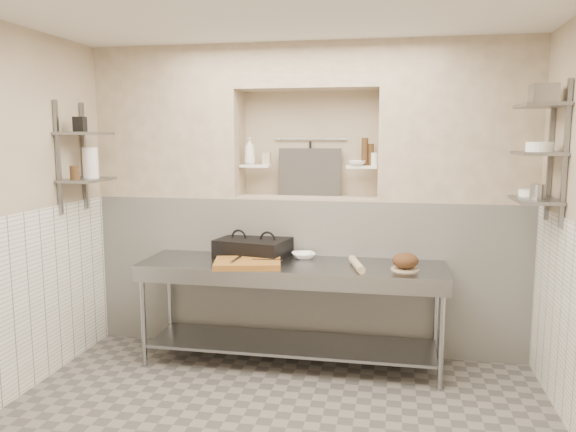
% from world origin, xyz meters
% --- Properties ---
extents(wall_back, '(4.00, 0.10, 2.80)m').
position_xyz_m(wall_back, '(0.00, 2.00, 1.40)').
color(wall_back, '#C3AF91').
rests_on(wall_back, ground).
extents(wall_front, '(4.00, 0.10, 2.80)m').
position_xyz_m(wall_front, '(0.00, -2.00, 1.40)').
color(wall_front, '#C3AF91').
rests_on(wall_front, ground).
extents(backwall_lower, '(4.00, 0.40, 1.40)m').
position_xyz_m(backwall_lower, '(0.00, 1.75, 0.70)').
color(backwall_lower, white).
rests_on(backwall_lower, floor).
extents(alcove_sill, '(1.30, 0.40, 0.02)m').
position_xyz_m(alcove_sill, '(0.00, 1.75, 1.41)').
color(alcove_sill, '#C3AF91').
rests_on(alcove_sill, backwall_lower).
extents(backwall_pillar_left, '(1.35, 0.40, 1.40)m').
position_xyz_m(backwall_pillar_left, '(-1.33, 1.75, 2.10)').
color(backwall_pillar_left, '#C3AF91').
rests_on(backwall_pillar_left, backwall_lower).
extents(backwall_pillar_right, '(1.35, 0.40, 1.40)m').
position_xyz_m(backwall_pillar_right, '(1.33, 1.75, 2.10)').
color(backwall_pillar_right, '#C3AF91').
rests_on(backwall_pillar_right, backwall_lower).
extents(backwall_header, '(1.30, 0.40, 0.40)m').
position_xyz_m(backwall_header, '(0.00, 1.75, 2.60)').
color(backwall_header, '#C3AF91').
rests_on(backwall_header, backwall_lower).
extents(alcove_shelf_left, '(0.28, 0.16, 0.02)m').
position_xyz_m(alcove_shelf_left, '(-0.50, 1.75, 1.70)').
color(alcove_shelf_left, white).
rests_on(alcove_shelf_left, backwall_lower).
extents(alcove_shelf_right, '(0.28, 0.16, 0.02)m').
position_xyz_m(alcove_shelf_right, '(0.50, 1.75, 1.70)').
color(alcove_shelf_right, white).
rests_on(alcove_shelf_right, backwall_lower).
extents(utensil_rail, '(0.70, 0.02, 0.02)m').
position_xyz_m(utensil_rail, '(0.00, 1.92, 1.95)').
color(utensil_rail, gray).
rests_on(utensil_rail, wall_back).
extents(hanging_steel, '(0.02, 0.02, 0.30)m').
position_xyz_m(hanging_steel, '(0.00, 1.90, 1.78)').
color(hanging_steel, black).
rests_on(hanging_steel, utensil_rail).
extents(splash_panel, '(0.60, 0.08, 0.45)m').
position_xyz_m(splash_panel, '(0.00, 1.85, 1.64)').
color(splash_panel, '#383330').
rests_on(splash_panel, alcove_sill).
extents(shelf_rail_left_a, '(0.03, 0.03, 0.95)m').
position_xyz_m(shelf_rail_left_a, '(-1.98, 1.25, 1.80)').
color(shelf_rail_left_a, slate).
rests_on(shelf_rail_left_a, wall_left).
extents(shelf_rail_left_b, '(0.03, 0.03, 0.95)m').
position_xyz_m(shelf_rail_left_b, '(-1.98, 0.85, 1.80)').
color(shelf_rail_left_b, slate).
rests_on(shelf_rail_left_b, wall_left).
extents(wall_shelf_left_lower, '(0.30, 0.50, 0.02)m').
position_xyz_m(wall_shelf_left_lower, '(-1.84, 1.05, 1.60)').
color(wall_shelf_left_lower, slate).
rests_on(wall_shelf_left_lower, wall_left).
extents(wall_shelf_left_upper, '(0.30, 0.50, 0.03)m').
position_xyz_m(wall_shelf_left_upper, '(-1.84, 1.05, 2.00)').
color(wall_shelf_left_upper, slate).
rests_on(wall_shelf_left_upper, wall_left).
extents(shelf_rail_right_a, '(0.03, 0.03, 1.05)m').
position_xyz_m(shelf_rail_right_a, '(1.98, 1.25, 1.85)').
color(shelf_rail_right_a, slate).
rests_on(shelf_rail_right_a, wall_right).
extents(shelf_rail_right_b, '(0.03, 0.03, 1.05)m').
position_xyz_m(shelf_rail_right_b, '(1.98, 0.85, 1.85)').
color(shelf_rail_right_b, slate).
rests_on(shelf_rail_right_b, wall_right).
extents(wall_shelf_right_lower, '(0.30, 0.50, 0.02)m').
position_xyz_m(wall_shelf_right_lower, '(1.84, 1.05, 1.50)').
color(wall_shelf_right_lower, slate).
rests_on(wall_shelf_right_lower, wall_right).
extents(wall_shelf_right_mid, '(0.30, 0.50, 0.02)m').
position_xyz_m(wall_shelf_right_mid, '(1.84, 1.05, 1.85)').
color(wall_shelf_right_mid, slate).
rests_on(wall_shelf_right_mid, wall_right).
extents(wall_shelf_right_upper, '(0.30, 0.50, 0.03)m').
position_xyz_m(wall_shelf_right_upper, '(1.84, 1.05, 2.20)').
color(wall_shelf_right_upper, slate).
rests_on(wall_shelf_right_upper, wall_right).
extents(prep_table, '(2.60, 0.70, 0.90)m').
position_xyz_m(prep_table, '(-0.05, 1.18, 0.64)').
color(prep_table, gray).
rests_on(prep_table, floor).
extents(panini_press, '(0.69, 0.56, 0.17)m').
position_xyz_m(panini_press, '(-0.44, 1.39, 0.98)').
color(panini_press, black).
rests_on(panini_press, prep_table).
extents(cutting_board, '(0.61, 0.49, 0.05)m').
position_xyz_m(cutting_board, '(-0.39, 1.02, 0.92)').
color(cutting_board, brown).
rests_on(cutting_board, prep_table).
extents(knife_blade, '(0.26, 0.06, 0.01)m').
position_xyz_m(knife_blade, '(-0.24, 1.08, 0.95)').
color(knife_blade, gray).
rests_on(knife_blade, cutting_board).
extents(tongs, '(0.04, 0.24, 0.02)m').
position_xyz_m(tongs, '(-0.49, 1.00, 0.96)').
color(tongs, gray).
rests_on(tongs, cutting_board).
extents(mixing_bowl, '(0.27, 0.27, 0.05)m').
position_xyz_m(mixing_bowl, '(0.02, 1.41, 0.93)').
color(mixing_bowl, white).
rests_on(mixing_bowl, prep_table).
extents(rolling_pin, '(0.17, 0.43, 0.06)m').
position_xyz_m(rolling_pin, '(0.51, 1.11, 0.93)').
color(rolling_pin, tan).
rests_on(rolling_pin, prep_table).
extents(bread_board, '(0.23, 0.23, 0.01)m').
position_xyz_m(bread_board, '(0.90, 1.13, 0.91)').
color(bread_board, tan).
rests_on(bread_board, prep_table).
extents(bread_loaf, '(0.21, 0.21, 0.13)m').
position_xyz_m(bread_loaf, '(0.90, 1.13, 0.98)').
color(bread_loaf, '#4C2D19').
rests_on(bread_loaf, bread_board).
extents(bottle_soap, '(0.13, 0.13, 0.25)m').
position_xyz_m(bottle_soap, '(-0.54, 1.71, 1.84)').
color(bottle_soap, white).
rests_on(bottle_soap, alcove_shelf_left).
extents(jar_alcove, '(0.07, 0.07, 0.11)m').
position_xyz_m(jar_alcove, '(-0.40, 1.80, 1.77)').
color(jar_alcove, '#C3AF91').
rests_on(jar_alcove, alcove_shelf_left).
extents(bowl_alcove, '(0.17, 0.17, 0.05)m').
position_xyz_m(bowl_alcove, '(0.46, 1.71, 1.74)').
color(bowl_alcove, white).
rests_on(bowl_alcove, alcove_shelf_right).
extents(condiment_a, '(0.05, 0.05, 0.20)m').
position_xyz_m(condiment_a, '(0.58, 1.78, 1.81)').
color(condiment_a, '#3E2815').
rests_on(condiment_a, alcove_shelf_right).
extents(condiment_b, '(0.06, 0.06, 0.25)m').
position_xyz_m(condiment_b, '(0.52, 1.78, 1.84)').
color(condiment_b, '#3E2815').
rests_on(condiment_b, alcove_shelf_right).
extents(condiment_c, '(0.07, 0.07, 0.12)m').
position_xyz_m(condiment_c, '(0.61, 1.77, 1.77)').
color(condiment_c, white).
rests_on(condiment_c, alcove_shelf_right).
extents(jug_left, '(0.13, 0.13, 0.27)m').
position_xyz_m(jug_left, '(-1.84, 1.12, 1.75)').
color(jug_left, white).
rests_on(jug_left, wall_shelf_left_lower).
extents(jar_left, '(0.08, 0.08, 0.12)m').
position_xyz_m(jar_left, '(-1.84, 0.87, 1.67)').
color(jar_left, '#3E2815').
rests_on(jar_left, wall_shelf_left_lower).
extents(box_left_upper, '(0.10, 0.10, 0.13)m').
position_xyz_m(box_left_upper, '(-1.84, 0.98, 2.08)').
color(box_left_upper, black).
rests_on(box_left_upper, wall_shelf_left_upper).
extents(bowl_right, '(0.18, 0.18, 0.05)m').
position_xyz_m(bowl_right, '(1.84, 1.20, 1.54)').
color(bowl_right, white).
rests_on(bowl_right, wall_shelf_right_lower).
extents(canister_right, '(0.11, 0.11, 0.11)m').
position_xyz_m(canister_right, '(1.84, 0.99, 1.57)').
color(canister_right, gray).
rests_on(canister_right, wall_shelf_right_lower).
extents(bowl_right_mid, '(0.20, 0.20, 0.07)m').
position_xyz_m(bowl_right_mid, '(1.84, 1.02, 1.90)').
color(bowl_right_mid, white).
rests_on(bowl_right_mid, wall_shelf_right_mid).
extents(basket_right, '(0.18, 0.22, 0.14)m').
position_xyz_m(basket_right, '(1.84, 1.00, 2.28)').
color(basket_right, gray).
rests_on(basket_right, wall_shelf_right_upper).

